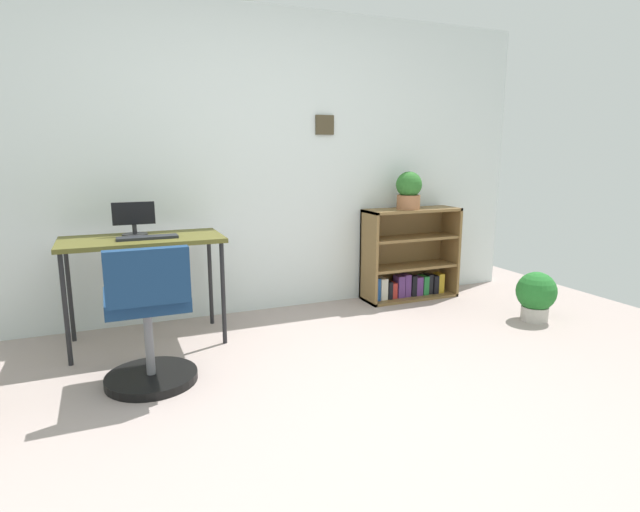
{
  "coord_description": "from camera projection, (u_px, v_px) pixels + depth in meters",
  "views": [
    {
      "loc": [
        -1.02,
        -1.92,
        1.31
      ],
      "look_at": [
        0.3,
        1.22,
        0.61
      ],
      "focal_mm": 28.68,
      "sensor_mm": 36.0,
      "label": 1
    }
  ],
  "objects": [
    {
      "name": "monitor",
      "position": [
        134.0,
        219.0,
        3.49
      ],
      "size": [
        0.28,
        0.17,
        0.23
      ],
      "color": "#262628",
      "rests_on": "desk"
    },
    {
      "name": "wall_back",
      "position": [
        240.0,
        165.0,
        4.08
      ],
      "size": [
        5.2,
        0.12,
        2.42
      ],
      "color": "silver",
      "rests_on": "ground_plane"
    },
    {
      "name": "keyboard",
      "position": [
        147.0,
        237.0,
        3.38
      ],
      "size": [
        0.39,
        0.12,
        0.02
      ],
      "primitive_type": "cube",
      "color": "#212327",
      "rests_on": "desk"
    },
    {
      "name": "bookshelf_low",
      "position": [
        408.0,
        259.0,
        4.64
      ],
      "size": [
        0.88,
        0.3,
        0.82
      ],
      "color": "brown",
      "rests_on": "ground_plane"
    },
    {
      "name": "office_chair",
      "position": [
        149.0,
        324.0,
        2.84
      ],
      "size": [
        0.52,
        0.55,
        0.83
      ],
      "color": "black",
      "rests_on": "ground_plane"
    },
    {
      "name": "desk",
      "position": [
        143.0,
        247.0,
        3.45
      ],
      "size": [
        1.05,
        0.54,
        0.74
      ],
      "color": "brown",
      "rests_on": "ground_plane"
    },
    {
      "name": "potted_plant_on_shelf",
      "position": [
        409.0,
        190.0,
        4.45
      ],
      "size": [
        0.23,
        0.23,
        0.33
      ],
      "color": "#9E6642",
      "rests_on": "bookshelf_low"
    },
    {
      "name": "ground_plane",
      "position": [
        362.0,
        438.0,
        2.38
      ],
      "size": [
        6.24,
        6.24,
        0.0
      ],
      "primitive_type": "plane",
      "color": "#A6958F"
    },
    {
      "name": "potted_plant_floor",
      "position": [
        536.0,
        295.0,
        4.01
      ],
      "size": [
        0.31,
        0.31,
        0.39
      ],
      "color": "#B7B2A8",
      "rests_on": "ground_plane"
    }
  ]
}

